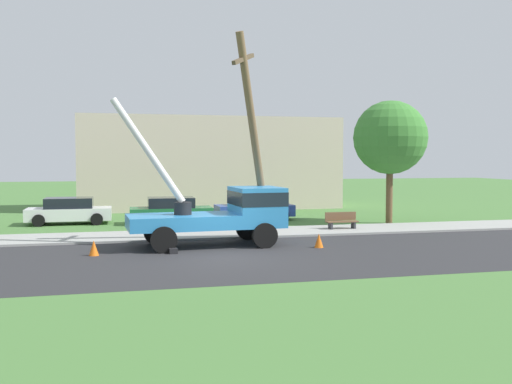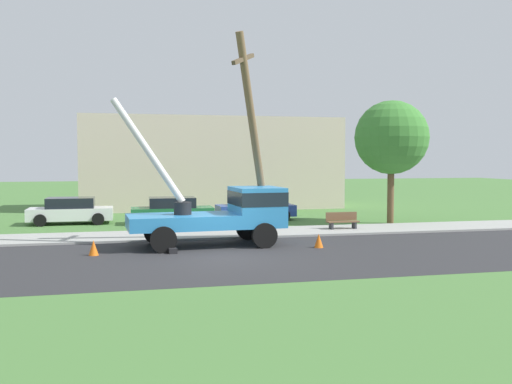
{
  "view_description": "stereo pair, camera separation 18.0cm",
  "coord_description": "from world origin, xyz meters",
  "views": [
    {
      "loc": [
        -3.77,
        -19.69,
        3.53
      ],
      "look_at": [
        1.71,
        2.91,
        2.15
      ],
      "focal_mm": 39.77,
      "sensor_mm": 36.0,
      "label": 1
    },
    {
      "loc": [
        -3.59,
        -19.73,
        3.53
      ],
      "look_at": [
        1.71,
        2.91,
        2.15
      ],
      "focal_mm": 39.77,
      "sensor_mm": 36.0,
      "label": 2
    }
  ],
  "objects": [
    {
      "name": "leaning_utility_pole",
      "position": [
        1.78,
        3.54,
        4.42
      ],
      "size": [
        2.39,
        2.93,
        8.64
      ],
      "color": "brown",
      "rests_on": "ground"
    },
    {
      "name": "sidewalk_strip",
      "position": [
        0.0,
        6.07,
        0.05
      ],
      "size": [
        80.0,
        3.27,
        0.1
      ],
      "primitive_type": "cube",
      "color": "#9E9E99",
      "rests_on": "ground"
    },
    {
      "name": "parked_sedan_white",
      "position": [
        -6.39,
        12.18,
        0.71
      ],
      "size": [
        4.4,
        2.03,
        1.42
      ],
      "color": "silver",
      "rests_on": "ground"
    },
    {
      "name": "parked_sedan_blue",
      "position": [
        3.77,
        11.82,
        0.71
      ],
      "size": [
        4.46,
        2.12,
        1.42
      ],
      "color": "#263F99",
      "rests_on": "ground"
    },
    {
      "name": "park_bench",
      "position": [
        6.81,
        6.13,
        0.46
      ],
      "size": [
        1.6,
        0.45,
        0.9
      ],
      "color": "brown",
      "rests_on": "ground"
    },
    {
      "name": "ground_plane",
      "position": [
        0.0,
        12.0,
        0.0
      ],
      "size": [
        120.0,
        120.0,
        0.0
      ],
      "primitive_type": "plane",
      "color": "#477538"
    },
    {
      "name": "traffic_cone_ahead",
      "position": [
        3.91,
        1.38,
        0.28
      ],
      "size": [
        0.36,
        0.36,
        0.56
      ],
      "primitive_type": "cone",
      "color": "orange",
      "rests_on": "ground"
    },
    {
      "name": "roadside_tree_near",
      "position": [
        10.53,
        8.47,
        4.64
      ],
      "size": [
        3.98,
        3.98,
        6.66
      ],
      "color": "brown",
      "rests_on": "ground"
    },
    {
      "name": "road_asphalt",
      "position": [
        0.0,
        0.0,
        0.0
      ],
      "size": [
        80.0,
        8.87,
        0.01
      ],
      "primitive_type": "cube",
      "color": "#2B2B2D",
      "rests_on": "ground"
    },
    {
      "name": "traffic_cone_curbside",
      "position": [
        2.07,
        3.77,
        0.28
      ],
      "size": [
        0.36,
        0.36,
        0.56
      ],
      "primitive_type": "cone",
      "color": "orange",
      "rests_on": "ground"
    },
    {
      "name": "traffic_cone_behind",
      "position": [
        -4.69,
        1.54,
        0.28
      ],
      "size": [
        0.36,
        0.36,
        0.56
      ],
      "primitive_type": "cone",
      "color": "orange",
      "rests_on": "ground"
    },
    {
      "name": "parked_sedan_green",
      "position": [
        -1.03,
        11.19,
        0.71
      ],
      "size": [
        4.43,
        2.07,
        1.42
      ],
      "color": "#1E6638",
      "rests_on": "ground"
    },
    {
      "name": "utility_truck",
      "position": [
        0.46,
        2.9,
        1.41
      ],
      "size": [
        6.9,
        3.21,
        5.98
      ],
      "color": "#2D84C6",
      "rests_on": "ground"
    },
    {
      "name": "lowrise_building_backdrop",
      "position": [
        2.61,
        20.67,
        3.2
      ],
      "size": [
        18.0,
        6.0,
        6.4
      ],
      "primitive_type": "cube",
      "color": "beige",
      "rests_on": "ground"
    }
  ]
}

